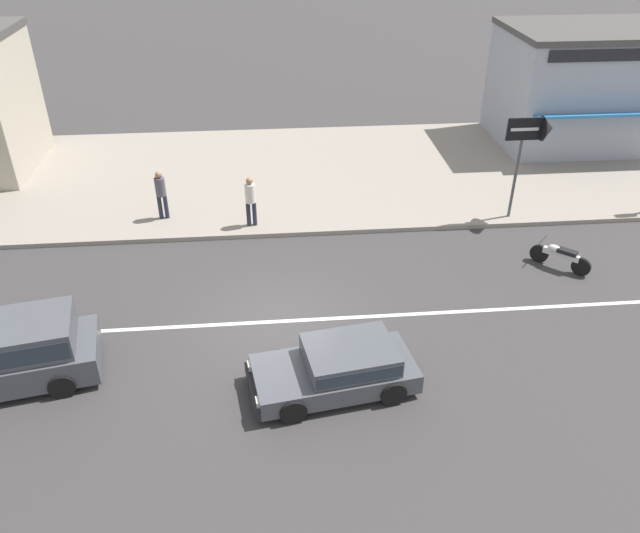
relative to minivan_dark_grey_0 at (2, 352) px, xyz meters
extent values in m
plane|color=#383535|center=(6.35, 1.72, -0.84)|extent=(160.00, 160.00, 0.00)
cube|color=silver|center=(6.35, 1.72, -0.84)|extent=(50.40, 0.14, 0.01)
cube|color=gray|center=(6.35, 11.28, -0.77)|extent=(68.00, 10.00, 0.15)
cube|color=#47494F|center=(-0.12, -0.02, -0.33)|extent=(4.63, 2.61, 0.70)
cube|color=#47494F|center=(0.15, 0.03, 0.37)|extent=(3.20, 2.17, 0.70)
cube|color=#28333D|center=(0.15, 0.03, 0.37)|extent=(3.09, 2.18, 0.45)
cylinder|color=black|center=(1.37, -0.62, -0.54)|extent=(0.63, 0.33, 0.60)
cylinder|color=black|center=(1.05, 1.08, -0.54)|extent=(0.63, 0.33, 0.60)
cube|color=#47494F|center=(7.50, -0.90, -0.44)|extent=(3.86, 2.24, 0.48)
cube|color=#47494F|center=(7.86, -0.84, 0.03)|extent=(2.22, 1.82, 0.46)
cube|color=#28333D|center=(7.86, -0.84, 0.03)|extent=(2.14, 1.84, 0.29)
cube|color=black|center=(5.64, -1.19, -0.54)|extent=(0.38, 1.67, 0.28)
cube|color=white|center=(5.77, -1.77, -0.33)|extent=(0.12, 0.25, 0.14)
cube|color=white|center=(5.58, -0.59, -0.33)|extent=(0.12, 0.25, 0.14)
cylinder|color=black|center=(6.50, -1.87, -0.54)|extent=(0.63, 0.31, 0.60)
cylinder|color=black|center=(6.25, -0.27, -0.54)|extent=(0.63, 0.31, 0.60)
cylinder|color=black|center=(8.74, -1.52, -0.54)|extent=(0.63, 0.31, 0.60)
cylinder|color=black|center=(8.49, 0.08, -0.54)|extent=(0.63, 0.31, 0.60)
cylinder|color=black|center=(14.32, 4.06, -0.56)|extent=(0.48, 0.45, 0.56)
cylinder|color=black|center=(15.25, 3.21, -0.56)|extent=(0.48, 0.45, 0.56)
cube|color=silver|center=(14.78, 3.64, -0.36)|extent=(0.89, 0.83, 0.18)
cube|color=black|center=(14.90, 3.53, -0.22)|extent=(0.58, 0.56, 0.12)
ellipsoid|color=silver|center=(14.62, 3.79, -0.24)|extent=(0.46, 0.45, 0.22)
cylinder|color=#232326|center=(14.34, 4.04, -0.06)|extent=(0.40, 0.43, 0.03)
cylinder|color=#4C4C51|center=(14.35, 6.80, 0.67)|extent=(0.10, 0.10, 2.74)
cube|color=black|center=(14.35, 6.76, 2.41)|extent=(1.13, 0.06, 0.73)
cone|color=black|center=(15.09, 6.76, 2.41)|extent=(0.36, 0.80, 0.80)
cube|color=white|center=(14.35, 6.73, 2.41)|extent=(0.91, 0.01, 0.10)
cylinder|color=#232838|center=(5.51, 6.94, -0.27)|extent=(0.14, 0.14, 0.84)
cylinder|color=#232838|center=(5.71, 6.94, -0.27)|extent=(0.14, 0.14, 0.84)
cylinder|color=silver|center=(5.61, 6.94, 0.46)|extent=(0.34, 0.34, 0.63)
sphere|color=#997051|center=(5.61, 6.94, 0.89)|extent=(0.23, 0.23, 0.23)
cylinder|color=#232838|center=(2.53, 7.73, -0.28)|extent=(0.14, 0.14, 0.84)
cylinder|color=#232838|center=(2.73, 7.73, -0.28)|extent=(0.14, 0.14, 0.84)
cylinder|color=#514C56|center=(2.63, 7.73, 0.46)|extent=(0.34, 0.34, 0.63)
sphere|color=#997051|center=(2.63, 7.73, 0.88)|extent=(0.23, 0.23, 0.23)
cube|color=#999EA8|center=(19.55, 13.71, 1.57)|extent=(6.56, 4.94, 4.53)
cube|color=#474442|center=(19.55, 13.71, 3.95)|extent=(6.69, 5.04, 0.24)
cube|color=#286BA3|center=(19.55, 10.89, 1.36)|extent=(5.90, 0.90, 0.28)
cube|color=black|center=(19.55, 11.22, 3.53)|extent=(5.57, 0.08, 0.44)
camera|label=1|loc=(6.21, -11.56, 9.12)|focal=35.00mm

